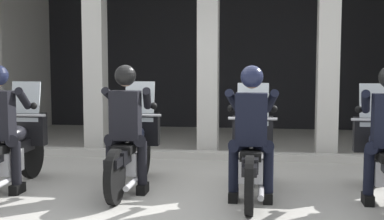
{
  "coord_description": "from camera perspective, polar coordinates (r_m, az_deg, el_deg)",
  "views": [
    {
      "loc": [
        0.91,
        -6.65,
        1.69
      ],
      "look_at": [
        0.0,
        0.07,
        1.01
      ],
      "focal_mm": 50.3,
      "sensor_mm": 36.0,
      "label": 1
    }
  ],
  "objects": [
    {
      "name": "ground_plane",
      "position": [
        9.84,
        2.3,
        -4.16
      ],
      "size": [
        80.0,
        80.0,
        0.0
      ],
      "primitive_type": "plane",
      "color": "#A8A59E"
    },
    {
      "name": "station_building",
      "position": [
        11.27,
        2.83,
        7.98
      ],
      "size": [
        9.12,
        4.1,
        3.45
      ],
      "color": "black",
      "rests_on": "ground"
    },
    {
      "name": "kerb_strip",
      "position": [
        8.91,
        1.37,
        -4.81
      ],
      "size": [
        8.62,
        0.24,
        0.12
      ],
      "primitive_type": "cube",
      "color": "#B7B5AD",
      "rests_on": "ground"
    },
    {
      "name": "motorcycle_far_left",
      "position": [
        7.29,
        -18.56,
        -3.95
      ],
      "size": [
        0.62,
        2.04,
        1.35
      ],
      "rotation": [
        0.0,
        0.0,
        -0.21
      ],
      "color": "black",
      "rests_on": "ground"
    },
    {
      "name": "police_officer_far_left",
      "position": [
        6.98,
        -19.71,
        -0.78
      ],
      "size": [
        0.63,
        0.61,
        1.58
      ],
      "rotation": [
        0.0,
        0.0,
        -0.21
      ],
      "color": "black",
      "rests_on": "ground"
    },
    {
      "name": "motorcycle_center_left",
      "position": [
        6.96,
        -6.35,
        -4.14
      ],
      "size": [
        0.62,
        2.04,
        1.35
      ],
      "rotation": [
        0.0,
        0.0,
        -0.04
      ],
      "color": "black",
      "rests_on": "ground"
    },
    {
      "name": "police_officer_center_left",
      "position": [
        6.63,
        -7.0,
        -0.81
      ],
      "size": [
        0.63,
        0.61,
        1.58
      ],
      "rotation": [
        0.0,
        0.0,
        -0.04
      ],
      "color": "black",
      "rests_on": "ground"
    },
    {
      "name": "motorcycle_center_right",
      "position": [
        6.55,
        6.35,
        -4.75
      ],
      "size": [
        0.62,
        2.04,
        1.35
      ],
      "rotation": [
        0.0,
        0.0,
        -0.09
      ],
      "color": "black",
      "rests_on": "ground"
    },
    {
      "name": "police_officer_center_right",
      "position": [
        6.21,
        6.32,
        -1.24
      ],
      "size": [
        0.63,
        0.61,
        1.58
      ],
      "rotation": [
        0.0,
        0.0,
        -0.09
      ],
      "color": "black",
      "rests_on": "ground"
    },
    {
      "name": "motorcycle_far_right",
      "position": [
        6.76,
        19.49,
        -4.71
      ],
      "size": [
        0.62,
        2.04,
        1.35
      ],
      "rotation": [
        0.0,
        0.0,
        -0.08
      ],
      "color": "black",
      "rests_on": "ground"
    }
  ]
}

